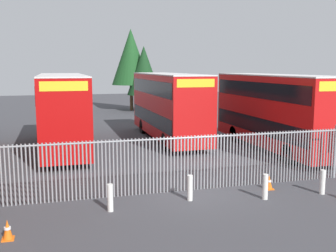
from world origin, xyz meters
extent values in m
plane|color=#3D3D42|center=(0.00, 8.00, 0.00)|extent=(100.00, 100.00, 0.00)
cylinder|color=gray|center=(-7.16, 0.00, 1.10)|extent=(0.06, 0.06, 2.20)
cylinder|color=gray|center=(-7.02, 0.00, 1.10)|extent=(0.06, 0.06, 2.20)
cylinder|color=gray|center=(-6.88, 0.00, 1.10)|extent=(0.06, 0.06, 2.20)
cylinder|color=gray|center=(-6.74, 0.00, 1.10)|extent=(0.06, 0.06, 2.20)
cylinder|color=gray|center=(-6.60, 0.00, 1.10)|extent=(0.06, 0.06, 2.20)
cylinder|color=gray|center=(-6.46, 0.00, 1.10)|extent=(0.06, 0.06, 2.20)
cylinder|color=gray|center=(-6.32, 0.00, 1.10)|extent=(0.06, 0.06, 2.20)
cylinder|color=gray|center=(-6.18, 0.00, 1.10)|extent=(0.06, 0.06, 2.20)
cylinder|color=gray|center=(-6.04, 0.00, 1.10)|extent=(0.06, 0.06, 2.20)
cylinder|color=gray|center=(-5.90, 0.00, 1.10)|extent=(0.06, 0.06, 2.20)
cylinder|color=gray|center=(-5.76, 0.00, 1.10)|extent=(0.06, 0.06, 2.20)
cylinder|color=gray|center=(-5.62, 0.00, 1.10)|extent=(0.06, 0.06, 2.20)
cylinder|color=gray|center=(-5.49, 0.00, 1.10)|extent=(0.06, 0.06, 2.20)
cylinder|color=gray|center=(-5.35, 0.00, 1.10)|extent=(0.06, 0.06, 2.20)
cylinder|color=gray|center=(-5.21, 0.00, 1.10)|extent=(0.06, 0.06, 2.20)
cylinder|color=gray|center=(-5.07, 0.00, 1.10)|extent=(0.06, 0.06, 2.20)
cylinder|color=gray|center=(-4.93, 0.00, 1.10)|extent=(0.06, 0.06, 2.20)
cylinder|color=gray|center=(-4.79, 0.00, 1.10)|extent=(0.06, 0.06, 2.20)
cylinder|color=gray|center=(-4.65, 0.00, 1.10)|extent=(0.06, 0.06, 2.20)
cylinder|color=gray|center=(-4.51, 0.00, 1.10)|extent=(0.06, 0.06, 2.20)
cylinder|color=gray|center=(-4.37, 0.00, 1.10)|extent=(0.06, 0.06, 2.20)
cylinder|color=gray|center=(-4.23, 0.00, 1.10)|extent=(0.06, 0.06, 2.20)
cylinder|color=gray|center=(-4.09, 0.00, 1.10)|extent=(0.06, 0.06, 2.20)
cylinder|color=gray|center=(-3.95, 0.00, 1.10)|extent=(0.06, 0.06, 2.20)
cylinder|color=gray|center=(-3.81, 0.00, 1.10)|extent=(0.06, 0.06, 2.20)
cylinder|color=gray|center=(-3.67, 0.00, 1.10)|extent=(0.06, 0.06, 2.20)
cylinder|color=gray|center=(-3.53, 0.00, 1.10)|extent=(0.06, 0.06, 2.20)
cylinder|color=gray|center=(-3.39, 0.00, 1.10)|extent=(0.06, 0.06, 2.20)
cylinder|color=gray|center=(-3.25, 0.00, 1.10)|extent=(0.06, 0.06, 2.20)
cylinder|color=gray|center=(-3.11, 0.00, 1.10)|extent=(0.06, 0.06, 2.20)
cylinder|color=gray|center=(-2.97, 0.00, 1.10)|extent=(0.06, 0.06, 2.20)
cylinder|color=gray|center=(-2.84, 0.00, 1.10)|extent=(0.06, 0.06, 2.20)
cylinder|color=gray|center=(-2.70, 0.00, 1.10)|extent=(0.06, 0.06, 2.20)
cylinder|color=gray|center=(-2.56, 0.00, 1.10)|extent=(0.06, 0.06, 2.20)
cylinder|color=gray|center=(-2.42, 0.00, 1.10)|extent=(0.06, 0.06, 2.20)
cylinder|color=gray|center=(-2.28, 0.00, 1.10)|extent=(0.06, 0.06, 2.20)
cylinder|color=gray|center=(-2.14, 0.00, 1.10)|extent=(0.06, 0.06, 2.20)
cylinder|color=gray|center=(-2.00, 0.00, 1.10)|extent=(0.06, 0.06, 2.20)
cylinder|color=gray|center=(-1.86, 0.00, 1.10)|extent=(0.06, 0.06, 2.20)
cylinder|color=gray|center=(-1.72, 0.00, 1.10)|extent=(0.06, 0.06, 2.20)
cylinder|color=gray|center=(-1.58, 0.00, 1.10)|extent=(0.06, 0.06, 2.20)
cylinder|color=gray|center=(-1.44, 0.00, 1.10)|extent=(0.06, 0.06, 2.20)
cylinder|color=gray|center=(-1.30, 0.00, 1.10)|extent=(0.06, 0.06, 2.20)
cylinder|color=gray|center=(-1.16, 0.00, 1.10)|extent=(0.06, 0.06, 2.20)
cylinder|color=gray|center=(-1.02, 0.00, 1.10)|extent=(0.06, 0.06, 2.20)
cylinder|color=gray|center=(-0.88, 0.00, 1.10)|extent=(0.06, 0.06, 2.20)
cylinder|color=gray|center=(-0.74, 0.00, 1.10)|extent=(0.06, 0.06, 2.20)
cylinder|color=gray|center=(-0.60, 0.00, 1.10)|extent=(0.06, 0.06, 2.20)
cylinder|color=gray|center=(-0.46, 0.00, 1.10)|extent=(0.06, 0.06, 2.20)
cylinder|color=gray|center=(-0.33, 0.00, 1.10)|extent=(0.06, 0.06, 2.20)
cylinder|color=gray|center=(-0.19, 0.00, 1.10)|extent=(0.06, 0.06, 2.20)
cylinder|color=gray|center=(-0.05, 0.00, 1.10)|extent=(0.06, 0.06, 2.20)
cylinder|color=gray|center=(0.09, 0.00, 1.10)|extent=(0.06, 0.06, 2.20)
cylinder|color=gray|center=(0.23, 0.00, 1.10)|extent=(0.06, 0.06, 2.20)
cylinder|color=gray|center=(0.37, 0.00, 1.10)|extent=(0.06, 0.06, 2.20)
cylinder|color=gray|center=(0.51, 0.00, 1.10)|extent=(0.06, 0.06, 2.20)
cylinder|color=gray|center=(0.65, 0.00, 1.10)|extent=(0.06, 0.06, 2.20)
cylinder|color=gray|center=(0.79, 0.00, 1.10)|extent=(0.06, 0.06, 2.20)
cylinder|color=gray|center=(0.93, 0.00, 1.10)|extent=(0.06, 0.06, 2.20)
cylinder|color=gray|center=(1.07, 0.00, 1.10)|extent=(0.06, 0.06, 2.20)
cylinder|color=gray|center=(1.21, 0.00, 1.10)|extent=(0.06, 0.06, 2.20)
cylinder|color=gray|center=(1.35, 0.00, 1.10)|extent=(0.06, 0.06, 2.20)
cylinder|color=gray|center=(1.49, 0.00, 1.10)|extent=(0.06, 0.06, 2.20)
cylinder|color=gray|center=(1.63, 0.00, 1.10)|extent=(0.06, 0.06, 2.20)
cylinder|color=gray|center=(1.77, 0.00, 1.10)|extent=(0.06, 0.06, 2.20)
cylinder|color=gray|center=(1.91, 0.00, 1.10)|extent=(0.06, 0.06, 2.20)
cylinder|color=gray|center=(2.05, 0.00, 1.10)|extent=(0.06, 0.06, 2.20)
cylinder|color=gray|center=(2.19, 0.00, 1.10)|extent=(0.06, 0.06, 2.20)
cylinder|color=gray|center=(2.32, 0.00, 1.10)|extent=(0.06, 0.06, 2.20)
cylinder|color=gray|center=(2.46, 0.00, 1.10)|extent=(0.06, 0.06, 2.20)
cylinder|color=gray|center=(2.60, 0.00, 1.10)|extent=(0.06, 0.06, 2.20)
cylinder|color=gray|center=(2.74, 0.00, 1.10)|extent=(0.06, 0.06, 2.20)
cylinder|color=gray|center=(2.88, 0.00, 1.10)|extent=(0.06, 0.06, 2.20)
cylinder|color=gray|center=(3.02, 0.00, 1.10)|extent=(0.06, 0.06, 2.20)
cylinder|color=gray|center=(3.16, 0.00, 1.10)|extent=(0.06, 0.06, 2.20)
cylinder|color=gray|center=(3.30, 0.00, 1.10)|extent=(0.06, 0.06, 2.20)
cylinder|color=gray|center=(3.44, 0.00, 1.10)|extent=(0.06, 0.06, 2.20)
cylinder|color=gray|center=(3.58, 0.00, 1.10)|extent=(0.06, 0.06, 2.20)
cylinder|color=gray|center=(3.72, 0.00, 1.10)|extent=(0.06, 0.06, 2.20)
cylinder|color=gray|center=(3.86, 0.00, 1.10)|extent=(0.06, 0.06, 2.20)
cylinder|color=gray|center=(4.00, 0.00, 1.10)|extent=(0.06, 0.06, 2.20)
cylinder|color=gray|center=(4.14, 0.00, 1.10)|extent=(0.06, 0.06, 2.20)
cylinder|color=gray|center=(4.28, 0.00, 1.10)|extent=(0.06, 0.06, 2.20)
cylinder|color=gray|center=(4.42, 0.00, 1.10)|extent=(0.06, 0.06, 2.20)
cylinder|color=gray|center=(4.56, 0.00, 1.10)|extent=(0.06, 0.06, 2.20)
cylinder|color=gray|center=(4.70, 0.00, 1.10)|extent=(0.06, 0.06, 2.20)
cylinder|color=gray|center=(4.83, 0.00, 1.10)|extent=(0.06, 0.06, 2.20)
cylinder|color=gray|center=(4.97, 0.00, 1.10)|extent=(0.06, 0.06, 2.20)
cylinder|color=gray|center=(5.11, 0.00, 1.10)|extent=(0.06, 0.06, 2.20)
cylinder|color=gray|center=(5.25, 0.00, 1.10)|extent=(0.06, 0.06, 2.20)
cylinder|color=gray|center=(5.39, 0.00, 1.10)|extent=(0.06, 0.06, 2.20)
cylinder|color=gray|center=(5.53, 0.00, 1.10)|extent=(0.06, 0.06, 2.20)
cylinder|color=gray|center=(5.67, 0.00, 1.10)|extent=(0.06, 0.06, 2.20)
cylinder|color=gray|center=(5.81, 0.00, 1.10)|extent=(0.06, 0.06, 2.20)
cylinder|color=gray|center=(5.95, 0.00, 1.10)|extent=(0.06, 0.06, 2.20)
cylinder|color=gray|center=(6.09, 0.00, 1.10)|extent=(0.06, 0.06, 2.20)
cylinder|color=gray|center=(6.23, 0.00, 1.10)|extent=(0.06, 0.06, 2.20)
cylinder|color=gray|center=(6.37, 0.00, 1.10)|extent=(0.06, 0.06, 2.20)
cylinder|color=gray|center=(6.51, 0.00, 1.10)|extent=(0.06, 0.06, 2.20)
cylinder|color=gray|center=(-0.74, 0.00, 2.12)|extent=(14.50, 0.07, 0.07)
cylinder|color=gray|center=(6.51, 0.00, 1.18)|extent=(0.14, 0.14, 2.35)
cube|color=red|center=(7.07, 6.07, 2.35)|extent=(2.50, 10.80, 4.00)
cube|color=black|center=(7.07, 6.07, 1.55)|extent=(2.54, 10.37, 0.90)
cube|color=black|center=(7.07, 6.07, 3.55)|extent=(2.54, 10.37, 0.90)
cube|color=silver|center=(7.07, 6.07, 4.38)|extent=(2.50, 10.80, 0.08)
cylinder|color=black|center=(5.97, 2.72, 0.52)|extent=(0.30, 1.04, 1.04)
cylinder|color=black|center=(8.17, 2.72, 0.52)|extent=(0.30, 1.04, 1.04)
cylinder|color=black|center=(5.97, 9.04, 0.52)|extent=(0.30, 1.04, 1.04)
cylinder|color=black|center=(8.17, 9.04, 0.52)|extent=(0.30, 1.04, 1.04)
cube|color=red|center=(1.99, 10.98, 2.35)|extent=(2.50, 10.80, 4.00)
cube|color=black|center=(1.99, 10.98, 1.55)|extent=(2.54, 10.37, 0.90)
cube|color=black|center=(1.99, 10.98, 3.55)|extent=(2.54, 10.37, 0.90)
cube|color=yellow|center=(1.99, 5.63, 4.00)|extent=(2.12, 0.12, 0.44)
cube|color=silver|center=(1.99, 10.98, 4.38)|extent=(2.50, 10.80, 0.08)
cylinder|color=black|center=(0.89, 7.63, 0.52)|extent=(0.30, 1.04, 1.04)
cylinder|color=black|center=(3.09, 7.63, 0.52)|extent=(0.30, 1.04, 1.04)
cylinder|color=black|center=(0.89, 13.95, 0.52)|extent=(0.30, 1.04, 1.04)
cylinder|color=black|center=(3.09, 13.95, 0.52)|extent=(0.30, 1.04, 1.04)
cube|color=#B70C0C|center=(-4.85, 9.43, 2.35)|extent=(2.50, 10.80, 4.00)
cube|color=black|center=(-4.85, 9.43, 1.55)|extent=(2.54, 10.37, 0.90)
cube|color=black|center=(-4.85, 9.43, 3.55)|extent=(2.54, 10.37, 0.90)
cube|color=yellow|center=(-4.85, 4.08, 4.00)|extent=(2.12, 0.12, 0.44)
cube|color=silver|center=(-4.85, 9.43, 4.38)|extent=(2.50, 10.80, 0.08)
cylinder|color=black|center=(-5.95, 6.08, 0.52)|extent=(0.30, 1.04, 1.04)
cylinder|color=black|center=(-3.75, 6.08, 0.52)|extent=(0.30, 1.04, 1.04)
cylinder|color=black|center=(-5.95, 12.40, 0.52)|extent=(0.30, 1.04, 1.04)
cylinder|color=black|center=(-3.75, 12.40, 0.52)|extent=(0.30, 1.04, 1.04)
cylinder|color=silver|center=(-3.59, -1.48, 0.47)|extent=(0.20, 0.20, 0.95)
cylinder|color=silver|center=(-0.63, -1.17, 0.47)|extent=(0.20, 0.20, 0.95)
cylinder|color=silver|center=(2.09, -1.80, 0.47)|extent=(0.20, 0.20, 0.95)
cylinder|color=silver|center=(4.52, -1.85, 0.47)|extent=(0.20, 0.20, 0.95)
cube|color=orange|center=(-6.70, -2.94, 0.02)|extent=(0.34, 0.34, 0.04)
cone|color=orange|center=(-6.70, -2.94, 0.32)|extent=(0.28, 0.28, 0.55)
cylinder|color=white|center=(-6.70, -2.94, 0.34)|extent=(0.19, 0.19, 0.07)
cube|color=orange|center=(2.85, -0.76, 0.02)|extent=(0.34, 0.34, 0.04)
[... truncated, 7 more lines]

